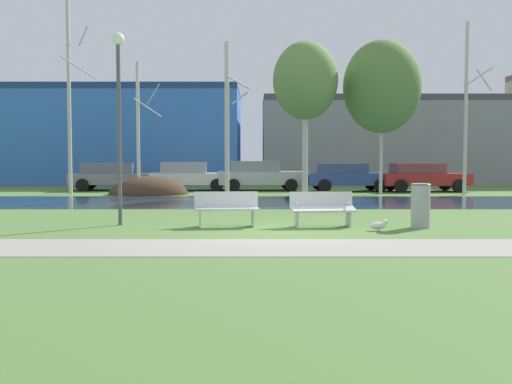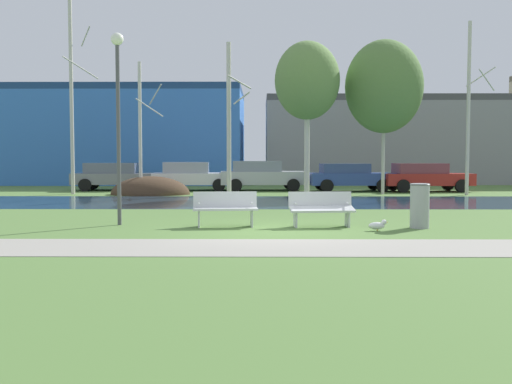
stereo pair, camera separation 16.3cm
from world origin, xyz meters
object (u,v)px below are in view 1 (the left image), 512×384
Objects in this scene: bench_left at (226,208)px; parked_van_nearest_grey at (113,176)px; parked_wagon_fourth_blue at (346,176)px; parked_suv_fifth_red at (421,176)px; parked_hatch_third_silver at (258,175)px; streetlamp at (118,95)px; seagull at (378,225)px; bench_right at (322,208)px; parked_sedan_second_white at (188,176)px; trash_bin at (420,205)px.

bench_left is 17.43m from parked_van_nearest_grey.
parked_suv_fifth_red is at bearing -4.20° from parked_wagon_fourth_blue.
streetlamp is at bearing -103.12° from parked_hatch_third_silver.
bench_left is at bearing -67.74° from parked_van_nearest_grey.
seagull is at bearing -58.85° from parked_van_nearest_grey.
streetlamp is 1.09× the size of parked_suv_fifth_red.
parked_hatch_third_silver is at bearing 76.88° from streetlamp.
seagull is at bearing -33.39° from bench_right.
seagull is 7.22m from streetlamp.
parked_hatch_third_silver reaches higher than parked_sedan_second_white.
streetlamp is (-5.13, 0.38, 2.82)m from bench_right.
parked_sedan_second_white is at bearing -2.45° from parked_van_nearest_grey.
seagull is 0.10× the size of parked_hatch_third_silver.
bench_right is 0.37× the size of parked_hatch_third_silver.
trash_bin reaches higher than bench_right.
parked_suv_fifth_red is at bearing 59.15° from bench_left.
streetlamp is 16.25m from parked_hatch_third_silver.
trash_bin is 2.34× the size of seagull.
parked_hatch_third_silver reaches higher than seagull.
trash_bin is at bearing -105.54° from parked_suv_fifth_red.
parked_wagon_fourth_blue is (1.70, 16.26, 0.61)m from seagull.
parked_suv_fifth_red is (4.29, 15.41, 0.19)m from trash_bin.
parked_hatch_third_silver is at bearing 172.55° from parked_wagon_fourth_blue.
bench_right is 2.39m from trash_bin.
parked_suv_fifth_red reaches higher than trash_bin.
parked_sedan_second_white is (-2.73, 15.97, 0.30)m from bench_left.
bench_left is 16.04m from parked_hatch_third_silver.
parked_sedan_second_white reaches higher than parked_suv_fifth_red.
parked_sedan_second_white is 0.93× the size of parked_hatch_third_silver.
parked_sedan_second_white reaches higher than bench_right.
bench_left reaches higher than seagull.
parked_van_nearest_grey reaches higher than parked_wagon_fourth_blue.
bench_right is at bearing -84.71° from parked_hatch_third_silver.
parked_wagon_fourth_blue is at bearing -7.45° from parked_hatch_third_silver.
parked_van_nearest_grey is 1.05× the size of parked_hatch_third_silver.
parked_hatch_third_silver is at bearing 0.79° from parked_sedan_second_white.
parked_van_nearest_grey is 1.13× the size of parked_sedan_second_white.
bench_left is at bearing 180.00° from bench_right.
streetlamp is at bearing 172.19° from bench_left.
bench_right is 0.34× the size of streetlamp.
parked_sedan_second_white is at bearing -179.21° from parked_hatch_third_silver.
bench_left is at bearing -120.85° from parked_suv_fifth_red.
parked_hatch_third_silver is (0.91, 16.02, 0.33)m from bench_left.
bench_left is 3.95m from streetlamp.
bench_right is 3.52× the size of seagull.
streetlamp reaches higher than parked_hatch_third_silver.
trash_bin is at bearing -55.22° from parked_van_nearest_grey.
parked_sedan_second_white reaches higher than trash_bin.
bench_left is at bearing 177.00° from trash_bin.
parked_hatch_third_silver is 1.04× the size of parked_wagon_fourth_blue.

